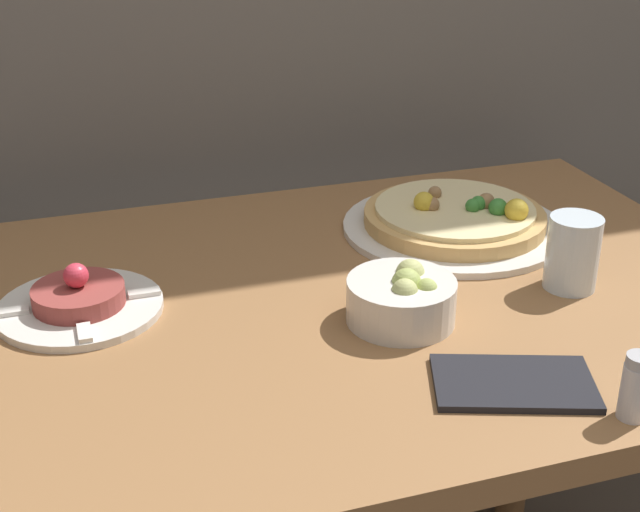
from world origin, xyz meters
TOP-DOWN VIEW (x-y plane):
  - dining_table at (0.00, 0.38)m, footprint 1.11×0.76m
  - pizza_plate at (0.23, 0.52)m, footprint 0.33×0.33m
  - tartare_plate at (-0.32, 0.44)m, footprint 0.20×0.20m
  - small_bowl at (0.05, 0.30)m, footprint 0.13×0.13m
  - drinking_glass at (0.29, 0.31)m, footprint 0.07×0.07m
  - napkin at (0.10, 0.13)m, footprint 0.19×0.15m
  - salt_shaker at (0.19, 0.04)m, footprint 0.03×0.03m

SIDE VIEW (x-z plane):
  - dining_table at x=0.00m, z-range 0.27..1.04m
  - napkin at x=0.10m, z-range 0.78..0.78m
  - tartare_plate at x=-0.32m, z-range 0.76..0.82m
  - pizza_plate at x=0.23m, z-range 0.76..0.83m
  - small_bowl at x=0.05m, z-range 0.77..0.84m
  - salt_shaker at x=0.19m, z-range 0.78..0.85m
  - drinking_glass at x=0.29m, z-range 0.78..0.87m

